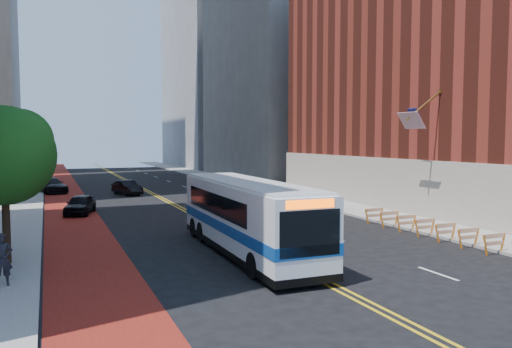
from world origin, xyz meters
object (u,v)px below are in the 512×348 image
at_px(car_c, 51,185).
at_px(pedestrian, 2,259).
at_px(transit_bus, 246,216).
at_px(car_b, 127,188).
at_px(street_tree, 5,151).
at_px(car_a, 80,204).

height_order(car_c, pedestrian, pedestrian).
bearing_deg(transit_bus, car_b, 94.15).
distance_m(street_tree, car_b, 27.92).
height_order(transit_bus, pedestrian, transit_bus).
bearing_deg(pedestrian, car_c, 80.23).
relative_size(street_tree, car_a, 1.61).
bearing_deg(car_c, car_b, -51.80).
xyz_separation_m(car_a, car_b, (5.03, 11.64, -0.01)).
distance_m(transit_bus, car_a, 17.50).
bearing_deg(car_c, transit_bus, -92.96).
distance_m(street_tree, pedestrian, 5.25).
distance_m(street_tree, transit_bus, 10.84).
relative_size(street_tree, car_b, 1.58).
height_order(street_tree, car_a, street_tree).
bearing_deg(car_a, transit_bus, -51.75).
bearing_deg(street_tree, car_b, 71.46).
xyz_separation_m(street_tree, car_b, (8.78, 26.17, -4.21)).
bearing_deg(car_b, car_c, 128.58).
bearing_deg(car_b, pedestrian, -123.25).
height_order(street_tree, transit_bus, street_tree).
xyz_separation_m(car_b, car_c, (-6.83, 4.70, 0.06)).
xyz_separation_m(car_a, pedestrian, (-3.72, -18.15, 0.40)).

